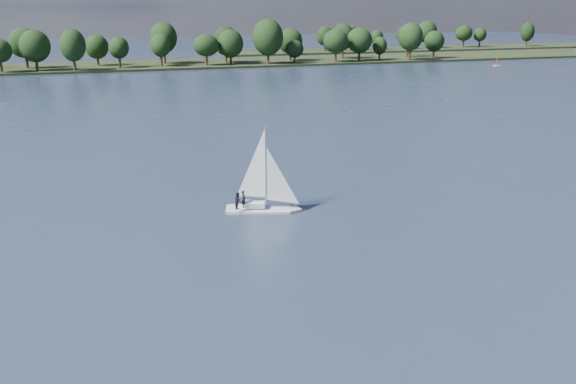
% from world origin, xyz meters
% --- Properties ---
extents(ground, '(700.00, 700.00, 0.00)m').
position_xyz_m(ground, '(0.00, 100.00, 0.00)').
color(ground, '#233342').
rests_on(ground, ground).
extents(far_shore, '(660.00, 40.00, 1.50)m').
position_xyz_m(far_shore, '(0.00, 212.00, 0.00)').
color(far_shore, black).
rests_on(far_shore, ground).
extents(far_shore_back, '(220.00, 30.00, 1.40)m').
position_xyz_m(far_shore_back, '(160.00, 260.00, 0.00)').
color(far_shore_back, black).
rests_on(far_shore_back, ground).
extents(sailboat, '(7.44, 4.22, 9.45)m').
position_xyz_m(sailboat, '(-2.07, 34.35, 2.64)').
color(sailboat, silver).
rests_on(sailboat, ground).
extents(dinghy_orange, '(2.63, 1.07, 4.17)m').
position_xyz_m(dinghy_orange, '(130.38, 170.03, 0.98)').
color(dinghy_orange, white).
rests_on(dinghy_orange, ground).
extents(treeline, '(562.44, 74.20, 17.62)m').
position_xyz_m(treeline, '(-8.87, 208.32, 8.04)').
color(treeline, black).
rests_on(treeline, ground).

